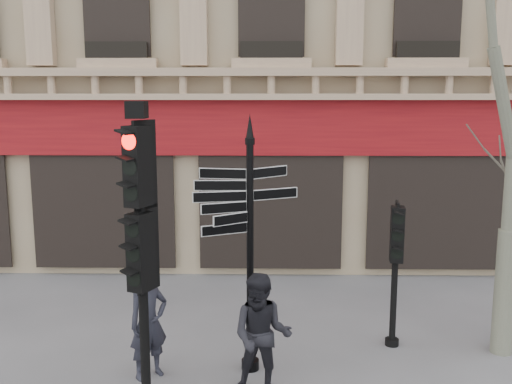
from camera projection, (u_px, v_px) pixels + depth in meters
ground at (273, 371)px, 9.03m from camera, size 80.00×80.00×0.00m
fingerpost at (250, 202)px, 8.67m from camera, size 2.09×2.09×4.05m
traffic_signal_main at (141, 220)px, 7.60m from camera, size 0.56×0.50×4.25m
traffic_signal_secondary at (396, 249)px, 9.71m from camera, size 0.46×0.36×2.48m
pedestrian_a at (148, 323)px, 8.75m from camera, size 0.76×0.73×1.75m
pedestrian_b at (262, 336)px, 8.18m from camera, size 0.97×0.80×1.83m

